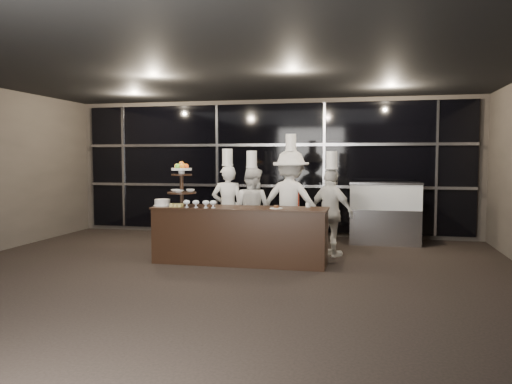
% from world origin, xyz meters
% --- Properties ---
extents(room, '(10.00, 10.00, 10.00)m').
position_xyz_m(room, '(0.00, 0.00, 1.50)').
color(room, black).
rests_on(room, ground).
extents(window_wall, '(8.60, 0.10, 2.80)m').
position_xyz_m(window_wall, '(0.00, 4.94, 1.50)').
color(window_wall, black).
rests_on(window_wall, ground).
extents(buffet_counter, '(2.84, 0.74, 0.92)m').
position_xyz_m(buffet_counter, '(0.09, 1.92, 0.47)').
color(buffet_counter, black).
rests_on(buffet_counter, ground).
extents(display_stand, '(0.48, 0.48, 0.74)m').
position_xyz_m(display_stand, '(-0.91, 1.92, 1.34)').
color(display_stand, black).
rests_on(display_stand, buffet_counter).
extents(compotes, '(0.56, 0.11, 0.12)m').
position_xyz_m(compotes, '(-0.51, 1.70, 1.00)').
color(compotes, silver).
rests_on(compotes, buffet_counter).
extents(layer_cake, '(0.30, 0.30, 0.11)m').
position_xyz_m(layer_cake, '(-1.24, 1.87, 0.97)').
color(layer_cake, white).
rests_on(layer_cake, buffet_counter).
extents(pastry_squares, '(0.20, 0.13, 0.05)m').
position_xyz_m(pastry_squares, '(-0.94, 1.76, 0.95)').
color(pastry_squares, '#D4C568').
rests_on(pastry_squares, buffet_counter).
extents(small_plate, '(0.20, 0.20, 0.05)m').
position_xyz_m(small_plate, '(0.71, 1.82, 0.94)').
color(small_plate, white).
rests_on(small_plate, buffet_counter).
extents(chef_cup, '(0.08, 0.08, 0.07)m').
position_xyz_m(chef_cup, '(1.17, 2.17, 0.96)').
color(chef_cup, white).
rests_on(chef_cup, buffet_counter).
extents(display_case, '(1.39, 0.60, 1.24)m').
position_xyz_m(display_case, '(2.46, 4.30, 0.69)').
color(display_case, '#A5A5AA').
rests_on(display_case, ground).
extents(chef_a, '(0.66, 0.53, 1.88)m').
position_xyz_m(chef_a, '(-0.40, 2.92, 0.82)').
color(chef_a, white).
rests_on(chef_a, ground).
extents(chef_b, '(0.89, 0.78, 1.85)m').
position_xyz_m(chef_b, '(0.06, 2.93, 0.79)').
color(chef_b, white).
rests_on(chef_b, ground).
extents(chef_c, '(1.30, 0.90, 2.15)m').
position_xyz_m(chef_c, '(0.75, 3.04, 0.93)').
color(chef_c, white).
rests_on(chef_c, ground).
extents(chef_d, '(0.95, 0.81, 1.83)m').
position_xyz_m(chef_d, '(1.50, 2.81, 0.79)').
color(chef_d, silver).
rests_on(chef_d, ground).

